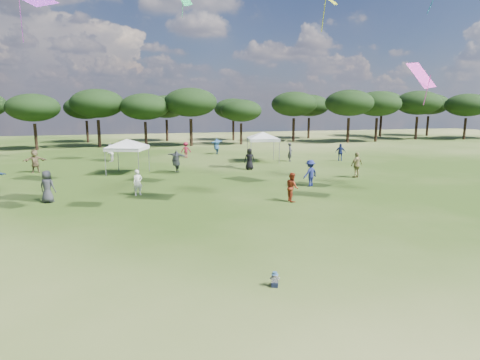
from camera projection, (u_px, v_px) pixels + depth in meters
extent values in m
plane|color=#324B16|center=(317.00, 310.00, 10.44)|extent=(140.00, 140.00, 0.00)
cylinder|color=black|center=(36.00, 137.00, 48.18)|extent=(0.36, 0.36, 3.14)
ellipsoid|color=black|center=(33.00, 108.00, 47.55)|extent=(6.11, 6.11, 3.29)
cylinder|color=black|center=(99.00, 134.00, 51.42)|extent=(0.40, 0.40, 3.46)
ellipsoid|color=black|center=(97.00, 103.00, 50.73)|extent=(6.73, 6.73, 3.63)
cylinder|color=black|center=(146.00, 134.00, 51.83)|extent=(0.37, 0.37, 3.21)
ellipsoid|color=black|center=(145.00, 107.00, 51.18)|extent=(6.24, 6.24, 3.36)
cylinder|color=black|center=(191.00, 132.00, 52.87)|extent=(0.41, 0.41, 3.56)
ellipsoid|color=black|center=(191.00, 102.00, 52.16)|extent=(6.91, 6.91, 3.73)
cylinder|color=black|center=(241.00, 134.00, 55.04)|extent=(0.33, 0.33, 2.88)
ellipsoid|color=black|center=(241.00, 111.00, 54.46)|extent=(5.60, 5.60, 3.02)
cylinder|color=black|center=(293.00, 130.00, 59.59)|extent=(0.39, 0.39, 3.44)
ellipsoid|color=black|center=(294.00, 104.00, 58.90)|extent=(6.69, 6.69, 3.60)
cylinder|color=black|center=(348.00, 130.00, 57.62)|extent=(0.40, 0.40, 3.53)
ellipsoid|color=black|center=(349.00, 103.00, 56.91)|extent=(6.86, 6.86, 3.70)
cylinder|color=black|center=(376.00, 130.00, 59.27)|extent=(0.40, 0.40, 3.47)
ellipsoid|color=black|center=(378.00, 104.00, 58.57)|extent=(6.74, 6.74, 3.63)
cylinder|color=black|center=(416.00, 128.00, 63.37)|extent=(0.41, 0.41, 3.57)
ellipsoid|color=black|center=(418.00, 103.00, 62.65)|extent=(6.94, 6.94, 3.74)
cylinder|color=black|center=(465.00, 129.00, 63.00)|extent=(0.38, 0.38, 3.35)
ellipsoid|color=black|center=(467.00, 105.00, 62.33)|extent=(6.51, 6.51, 3.51)
cylinder|color=black|center=(87.00, 132.00, 58.02)|extent=(0.36, 0.36, 3.11)
ellipsoid|color=black|center=(86.00, 108.00, 57.40)|extent=(6.05, 6.05, 3.26)
cylinder|color=black|center=(167.00, 130.00, 60.19)|extent=(0.37, 0.37, 3.20)
ellipsoid|color=black|center=(166.00, 107.00, 59.55)|extent=(6.21, 6.21, 3.35)
cylinder|color=black|center=(233.00, 131.00, 61.67)|extent=(0.34, 0.34, 2.99)
ellipsoid|color=black|center=(233.00, 109.00, 61.07)|extent=(5.81, 5.81, 3.13)
cylinder|color=black|center=(309.00, 128.00, 65.33)|extent=(0.38, 0.38, 3.31)
ellipsoid|color=black|center=(309.00, 105.00, 64.67)|extent=(6.43, 6.43, 3.47)
cylinder|color=black|center=(381.00, 126.00, 69.19)|extent=(0.42, 0.42, 3.64)
ellipsoid|color=black|center=(382.00, 102.00, 68.46)|extent=(7.06, 7.06, 3.81)
cylinder|color=black|center=(427.00, 126.00, 70.97)|extent=(0.40, 0.40, 3.46)
ellipsoid|color=black|center=(429.00, 104.00, 70.28)|extent=(6.72, 6.72, 3.62)
cylinder|color=gray|center=(105.00, 163.00, 30.10)|extent=(0.06, 0.06, 2.05)
cylinder|color=gray|center=(138.00, 163.00, 29.89)|extent=(0.06, 0.06, 2.05)
cylinder|color=gray|center=(118.00, 158.00, 32.60)|extent=(0.06, 0.06, 2.05)
cylinder|color=gray|center=(149.00, 159.00, 32.40)|extent=(0.06, 0.06, 2.05)
cube|color=silver|center=(127.00, 148.00, 31.07)|extent=(3.48, 3.48, 0.25)
pyramid|color=silver|center=(127.00, 139.00, 30.94)|extent=(5.20, 5.20, 0.60)
cylinder|color=gray|center=(251.00, 152.00, 36.73)|extent=(0.06, 0.06, 2.15)
cylinder|color=gray|center=(279.00, 152.00, 37.02)|extent=(0.06, 0.06, 2.15)
cylinder|color=gray|center=(247.00, 149.00, 39.30)|extent=(0.06, 0.06, 2.15)
cylinder|color=gray|center=(274.00, 149.00, 39.59)|extent=(0.06, 0.06, 2.15)
cube|color=silver|center=(263.00, 140.00, 37.97)|extent=(3.19, 3.19, 0.25)
pyramid|color=silver|center=(263.00, 132.00, 37.84)|extent=(5.62, 5.62, 0.60)
cube|color=black|center=(275.00, 284.00, 11.80)|extent=(0.25, 0.25, 0.15)
cube|color=black|center=(273.00, 283.00, 11.95)|extent=(0.13, 0.19, 0.08)
cube|color=black|center=(277.00, 283.00, 11.93)|extent=(0.13, 0.19, 0.08)
cube|color=white|center=(275.00, 279.00, 11.77)|extent=(0.22, 0.19, 0.19)
cylinder|color=white|center=(271.00, 278.00, 11.83)|extent=(0.13, 0.19, 0.12)
cylinder|color=white|center=(279.00, 279.00, 11.80)|extent=(0.13, 0.19, 0.12)
sphere|color=#E0B293|center=(275.00, 275.00, 11.74)|extent=(0.13, 0.13, 0.13)
cone|color=teal|center=(275.00, 274.00, 11.74)|extent=(0.22, 0.22, 0.02)
cylinder|color=teal|center=(275.00, 273.00, 11.73)|extent=(0.14, 0.14, 0.06)
imported|color=maroon|center=(292.00, 187.00, 22.22)|extent=(0.67, 0.83, 1.62)
imported|color=navy|center=(310.00, 173.00, 26.39)|extent=(1.30, 1.04, 1.76)
imported|color=#414245|center=(176.00, 161.00, 32.00)|extent=(1.71, 2.11, 1.75)
imported|color=white|center=(138.00, 183.00, 23.76)|extent=(0.65, 0.52, 1.54)
imported|color=maroon|center=(186.00, 150.00, 41.06)|extent=(1.12, 0.76, 1.60)
imported|color=navy|center=(340.00, 152.00, 38.70)|extent=(1.03, 0.87, 1.66)
imported|color=#34353A|center=(47.00, 187.00, 21.94)|extent=(1.03, 0.89, 1.79)
imported|color=#948751|center=(357.00, 165.00, 29.56)|extent=(1.20, 0.75, 1.90)
imported|color=brown|center=(35.00, 161.00, 31.80)|extent=(1.79, 0.80, 1.86)
imported|color=#323238|center=(290.00, 152.00, 38.34)|extent=(0.70, 0.77, 1.77)
imported|color=black|center=(250.00, 159.00, 33.28)|extent=(1.00, 0.79, 1.79)
imported|color=white|center=(110.00, 153.00, 38.02)|extent=(0.83, 0.96, 1.71)
imported|color=navy|center=(216.00, 146.00, 44.13)|extent=(1.96, 1.89, 1.74)
plane|color=#DE37AE|center=(421.00, 75.00, 23.85)|extent=(2.37, 1.80, 1.69)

